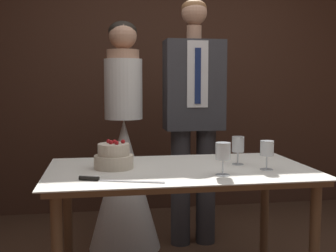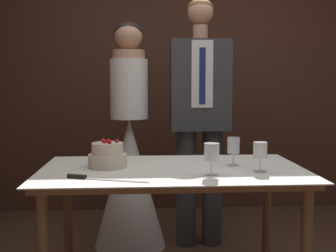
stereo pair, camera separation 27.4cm
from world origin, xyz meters
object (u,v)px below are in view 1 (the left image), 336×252
object	(u,v)px
cake_table	(180,182)
wine_glass_middle	(223,153)
wine_glass_far	(267,150)
tiered_cake	(114,157)
wine_glass_near	(238,146)
bride	(124,167)
groom	(194,111)
cake_knife	(105,179)

from	to	relation	value
cake_table	wine_glass_middle	bearing A→B (deg)	-50.60
cake_table	wine_glass_far	xyz separation A→B (m)	(0.46, -0.13, 0.19)
tiered_cake	cake_table	bearing A→B (deg)	-8.37
wine_glass_far	wine_glass_middle	bearing A→B (deg)	-160.92
wine_glass_near	wine_glass_middle	distance (m)	0.32
cake_table	tiered_cake	xyz separation A→B (m)	(-0.37, 0.05, 0.15)
wine_glass_far	bride	size ratio (longest dim) A/B	0.10
cake_table	wine_glass_near	distance (m)	0.41
tiered_cake	groom	size ratio (longest dim) A/B	0.12
cake_table	wine_glass_middle	distance (m)	0.35
cake_table	wine_glass_near	size ratio (longest dim) A/B	8.87
bride	wine_glass_far	bearing A→B (deg)	-52.66
cake_knife	bride	bearing A→B (deg)	99.50
cake_knife	wine_glass_far	xyz separation A→B (m)	(0.88, 0.13, 0.10)
wine_glass_middle	wine_glass_far	size ratio (longest dim) A/B	1.06
bride	cake_table	bearing A→B (deg)	-72.22
bride	groom	size ratio (longest dim) A/B	0.91
cake_table	groom	distance (m)	0.93
wine_glass_near	wine_glass_far	xyz separation A→B (m)	(0.11, -0.17, 0.00)
wine_glass_far	wine_glass_near	bearing A→B (deg)	121.84
cake_knife	groom	distance (m)	1.30
wine_glass_far	cake_table	bearing A→B (deg)	164.68
cake_table	wine_glass_far	size ratio (longest dim) A/B	9.12
bride	groom	distance (m)	0.67
tiered_cake	cake_knife	distance (m)	0.32
cake_knife	wine_glass_middle	world-z (taller)	wine_glass_middle
groom	cake_table	bearing A→B (deg)	-107.79
groom	cake_knife	bearing A→B (deg)	-122.45
wine_glass_near	groom	distance (m)	0.80
wine_glass_middle	cake_table	bearing A→B (deg)	129.40
tiered_cake	groom	xyz separation A→B (m)	(0.63, 0.77, 0.20)
cake_knife	wine_glass_near	bearing A→B (deg)	38.81
cake_table	wine_glass_middle	world-z (taller)	wine_glass_middle
tiered_cake	cake_knife	bearing A→B (deg)	-100.08
wine_glass_middle	wine_glass_far	xyz separation A→B (m)	(0.28, 0.10, -0.01)
wine_glass_near	wine_glass_middle	size ratio (longest dim) A/B	0.97
wine_glass_middle	groom	distance (m)	1.06
cake_table	tiered_cake	distance (m)	0.40
wine_glass_near	bride	world-z (taller)	bride
wine_glass_far	tiered_cake	bearing A→B (deg)	167.71
wine_glass_middle	tiered_cake	bearing A→B (deg)	153.26
cake_knife	tiered_cake	bearing A→B (deg)	97.65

